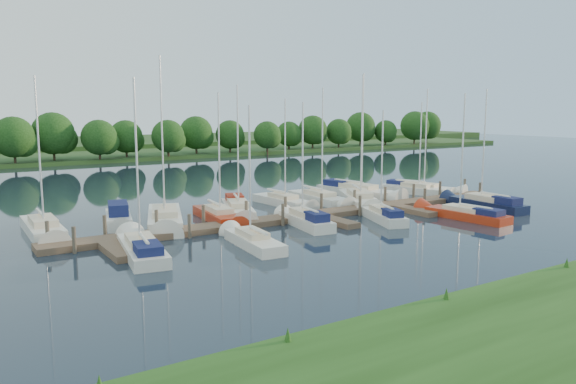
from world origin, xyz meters
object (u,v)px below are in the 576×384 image
motorboat (119,219)px  sailboat_n_5 (284,202)px  dock (318,217)px  sailboat_s_2 (305,221)px  sailboat_n_0 (44,231)px

motorboat → sailboat_n_5: 14.39m
dock → motorboat: bearing=154.1°
sailboat_n_5 → sailboat_s_2: 8.80m
sailboat_n_5 → sailboat_s_2: size_ratio=1.03×
dock → sailboat_s_2: size_ratio=4.31×
motorboat → sailboat_s_2: (11.06, -8.05, -0.05)m
dock → motorboat: 14.87m
motorboat → dock: bearing=168.1°
sailboat_n_5 → sailboat_s_2: sailboat_n_5 is taller
sailboat_s_2 → sailboat_n_5: bearing=76.3°
sailboat_n_0 → sailboat_s_2: size_ratio=1.18×
sailboat_n_0 → dock: bearing=164.4°
motorboat → sailboat_s_2: 13.68m
sailboat_n_0 → sailboat_n_5: size_ratio=1.14×
dock → sailboat_n_0: size_ratio=3.66×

